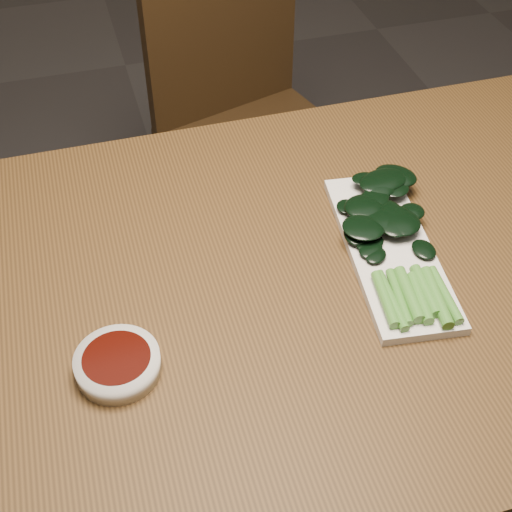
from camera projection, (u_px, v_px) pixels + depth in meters
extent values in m
cube|color=#432C13|center=(273.00, 288.00, 1.03)|extent=(1.40, 0.80, 0.04)
cylinder|color=#432C13|center=(490.00, 238.00, 1.65)|extent=(0.05, 0.05, 0.71)
cube|color=black|center=(263.00, 149.00, 1.77)|extent=(0.51, 0.51, 0.04)
cylinder|color=black|center=(242.00, 282.00, 1.76)|extent=(0.04, 0.04, 0.41)
cylinder|color=black|center=(353.00, 230.00, 1.89)|extent=(0.04, 0.04, 0.41)
cylinder|color=black|center=(175.00, 204.00, 1.97)|extent=(0.04, 0.04, 0.41)
cylinder|color=black|center=(280.00, 163.00, 2.10)|extent=(0.04, 0.04, 0.41)
cube|color=black|center=(222.00, 29.00, 1.72)|extent=(0.40, 0.15, 0.44)
cylinder|color=silver|center=(118.00, 364.00, 0.89)|extent=(0.11, 0.11, 0.03)
cylinder|color=#350A04|center=(116.00, 358.00, 0.88)|extent=(0.09, 0.09, 0.00)
cube|color=silver|center=(390.00, 250.00, 1.05)|extent=(0.16, 0.35, 0.01)
cylinder|color=#46852D|center=(385.00, 299.00, 0.96)|extent=(0.03, 0.10, 0.02)
cylinder|color=#46852D|center=(392.00, 300.00, 0.96)|extent=(0.02, 0.10, 0.01)
cylinder|color=#46852D|center=(399.00, 297.00, 0.96)|extent=(0.03, 0.10, 0.01)
cylinder|color=#46852D|center=(409.00, 294.00, 0.96)|extent=(0.03, 0.09, 0.02)
cylinder|color=#46852D|center=(420.00, 298.00, 0.96)|extent=(0.03, 0.09, 0.02)
cylinder|color=#46852D|center=(425.00, 291.00, 0.97)|extent=(0.03, 0.09, 0.02)
cylinder|color=#46852D|center=(436.00, 297.00, 0.96)|extent=(0.03, 0.10, 0.02)
cylinder|color=#46852D|center=(445.00, 294.00, 0.96)|extent=(0.02, 0.10, 0.01)
ellipsoid|color=black|center=(396.00, 176.00, 1.13)|extent=(0.09, 0.09, 0.01)
ellipsoid|color=black|center=(366.00, 179.00, 1.13)|extent=(0.05, 0.04, 0.00)
ellipsoid|color=black|center=(396.00, 221.00, 1.06)|extent=(0.08, 0.09, 0.01)
ellipsoid|color=black|center=(412.00, 211.00, 1.08)|extent=(0.05, 0.05, 0.01)
ellipsoid|color=black|center=(356.00, 233.00, 1.05)|extent=(0.06, 0.07, 0.01)
ellipsoid|color=black|center=(385.00, 181.00, 1.12)|extent=(0.06, 0.07, 0.01)
ellipsoid|color=black|center=(347.00, 206.00, 1.09)|extent=(0.04, 0.04, 0.01)
ellipsoid|color=black|center=(363.00, 227.00, 1.04)|extent=(0.08, 0.08, 0.01)
ellipsoid|color=black|center=(374.00, 199.00, 1.09)|extent=(0.07, 0.07, 0.01)
ellipsoid|color=black|center=(379.00, 186.00, 1.11)|extent=(0.07, 0.07, 0.01)
ellipsoid|color=black|center=(394.00, 187.00, 1.11)|extent=(0.07, 0.07, 0.01)
ellipsoid|color=black|center=(400.00, 222.00, 1.05)|extent=(0.06, 0.07, 0.01)
ellipsoid|color=black|center=(384.00, 180.00, 1.12)|extent=(0.10, 0.07, 0.01)
ellipsoid|color=black|center=(365.00, 207.00, 1.08)|extent=(0.07, 0.06, 0.01)
ellipsoid|color=black|center=(391.00, 217.00, 1.07)|extent=(0.06, 0.09, 0.02)
ellipsoid|color=black|center=(382.00, 218.00, 1.06)|extent=(0.08, 0.08, 0.01)
ellipsoid|color=black|center=(376.00, 255.00, 1.02)|extent=(0.05, 0.05, 0.01)
ellipsoid|color=black|center=(371.00, 249.00, 1.03)|extent=(0.05, 0.05, 0.01)
ellipsoid|color=black|center=(424.00, 249.00, 1.03)|extent=(0.03, 0.04, 0.01)
ellipsoid|color=black|center=(370.00, 242.00, 1.04)|extent=(0.06, 0.05, 0.01)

